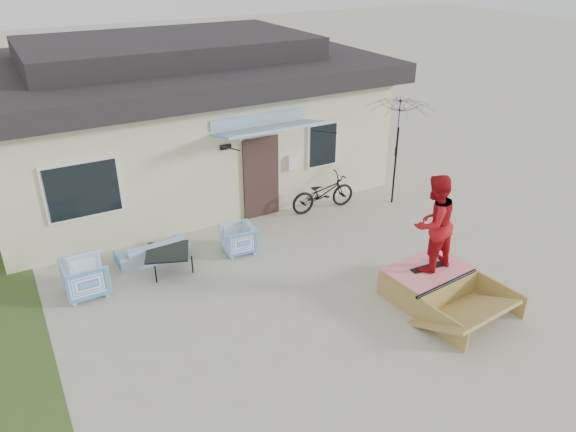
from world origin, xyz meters
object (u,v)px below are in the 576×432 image
armchair_left (85,275)px  skateboard (428,267)px  loveseat (152,247)px  armchair_right (238,238)px  patio_umbrella (397,141)px  skater (434,222)px  skate_ramp (428,281)px  bicycle (323,189)px  coffee_table (168,260)px

armchair_left → skateboard: armchair_left is taller
loveseat → armchair_right: (1.81, -0.62, 0.05)m
patio_umbrella → skateboard: patio_umbrella is taller
patio_umbrella → skater: size_ratio=1.13×
skate_ramp → armchair_right: bearing=122.3°
bicycle → skate_ramp: (-0.23, -4.27, -0.30)m
loveseat → patio_umbrella: (6.53, -0.21, 1.44)m
coffee_table → skate_ramp: skate_ramp is taller
loveseat → patio_umbrella: patio_umbrella is taller
coffee_table → skate_ramp: bearing=-38.6°
armchair_left → armchair_right: bearing=-90.0°
armchair_right → bicycle: size_ratio=0.39×
patio_umbrella → coffee_table: bearing=-176.8°
coffee_table → patio_umbrella: bearing=3.2°
armchair_right → armchair_left: bearing=-83.8°
patio_umbrella → armchair_left: bearing=-176.7°
armchair_left → coffee_table: armchair_left is taller
skater → coffee_table: bearing=-44.6°
patio_umbrella → skateboard: (-2.11, -3.68, -1.18)m
bicycle → skate_ramp: bearing=179.1°
armchair_left → armchair_right: size_ratio=1.18×
coffee_table → armchair_left: bearing=-176.3°
armchair_left → loveseat: bearing=-67.0°
armchair_left → bicycle: 6.26m
armchair_right → skateboard: (2.61, -3.28, 0.22)m
skater → skate_ramp: bearing=89.4°
patio_umbrella → skate_ramp: patio_umbrella is taller
armchair_left → skater: (5.94, -3.22, 1.15)m
bicycle → skateboard: (-0.23, -4.22, -0.01)m
coffee_table → skateboard: 5.40m
patio_umbrella → skate_ramp: bearing=-119.4°
patio_umbrella → loveseat: bearing=178.1°
bicycle → skater: 4.34m
armchair_right → skateboard: 4.20m
armchair_right → skate_ramp: (2.62, -3.34, -0.08)m
skateboard → skater: 1.00m
patio_umbrella → bicycle: bearing=164.1°
coffee_table → patio_umbrella: size_ratio=0.40×
loveseat → bicycle: bearing=-178.7°
skate_ramp → coffee_table: bearing=135.6°
skater → loveseat: bearing=-47.9°
coffee_table → skate_ramp: 5.42m
armchair_left → skater: skater is taller
armchair_left → skateboard: (5.94, -3.22, 0.16)m
armchair_left → coffee_table: (1.71, 0.11, -0.20)m
armchair_left → patio_umbrella: 8.17m
bicycle → patio_umbrella: bearing=-103.8°
loveseat → armchair_left: 1.67m
skate_ramp → skater: size_ratio=1.12×
loveseat → skateboard: loveseat is taller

